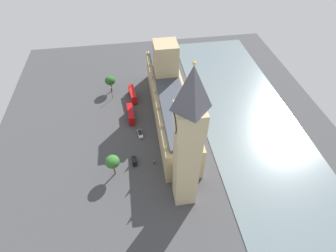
# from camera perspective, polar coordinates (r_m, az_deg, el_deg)

# --- Properties ---
(ground_plane) EXTENTS (145.54, 145.54, 0.00)m
(ground_plane) POSITION_cam_1_polar(r_m,az_deg,el_deg) (119.41, -0.55, 1.73)
(ground_plane) COLOR #424244
(river_thames) EXTENTS (42.14, 130.98, 0.25)m
(river_thames) POSITION_cam_1_polar(r_m,az_deg,el_deg) (128.35, 15.91, 3.42)
(river_thames) COLOR slate
(river_thames) RESTS_ON ground
(parliament_building) EXTENTS (13.74, 67.58, 30.11)m
(parliament_building) POSITION_cam_1_polar(r_m,az_deg,el_deg) (115.03, 0.26, 5.85)
(parliament_building) COLOR tan
(parliament_building) RESTS_ON ground
(clock_tower) EXTENTS (7.80, 7.80, 53.18)m
(clock_tower) POSITION_cam_1_polar(r_m,az_deg,el_deg) (72.60, 4.27, -3.84)
(clock_tower) COLOR tan
(clock_tower) RESTS_ON ground
(double_decker_bus_trailing) EXTENTS (3.70, 10.72, 4.75)m
(double_decker_bus_trailing) POSITION_cam_1_polar(r_m,az_deg,el_deg) (129.36, -7.65, 6.82)
(double_decker_bus_trailing) COLOR red
(double_decker_bus_trailing) RESTS_ON ground
(double_decker_bus_near_tower) EXTENTS (3.03, 10.60, 4.75)m
(double_decker_bus_near_tower) POSITION_cam_1_polar(r_m,az_deg,el_deg) (118.66, -8.03, 2.58)
(double_decker_bus_near_tower) COLOR #B20C0F
(double_decker_bus_near_tower) RESTS_ON ground
(car_white_far_end) EXTENTS (2.38, 4.92, 1.74)m
(car_white_far_end) POSITION_cam_1_polar(r_m,az_deg,el_deg) (112.09, -6.06, -1.60)
(car_white_far_end) COLOR silver
(car_white_far_end) RESTS_ON ground
(car_black_by_river_gate) EXTENTS (2.03, 4.57, 1.74)m
(car_black_by_river_gate) POSITION_cam_1_polar(r_m,az_deg,el_deg) (102.94, -7.27, -7.49)
(car_black_by_river_gate) COLOR black
(car_black_by_river_gate) RESTS_ON ground
(pedestrian_opposite_hall) EXTENTS (0.54, 0.63, 1.64)m
(pedestrian_opposite_hall) POSITION_cam_1_polar(r_m,az_deg,el_deg) (102.08, -3.00, -7.81)
(pedestrian_opposite_hall) COLOR #336B60
(pedestrian_opposite_hall) RESTS_ON ground
(pedestrian_midblock) EXTENTS (0.64, 0.65, 1.55)m
(pedestrian_midblock) POSITION_cam_1_polar(r_m,az_deg,el_deg) (101.88, -3.04, -8.00)
(pedestrian_midblock) COLOR navy
(pedestrian_midblock) RESTS_ON ground
(plane_tree_leading) EXTENTS (5.02, 5.02, 8.38)m
(plane_tree_leading) POSITION_cam_1_polar(r_m,az_deg,el_deg) (134.04, -12.39, 9.55)
(plane_tree_leading) COLOR brown
(plane_tree_leading) RESTS_ON ground
(plane_tree_under_trees) EXTENTS (5.18, 5.18, 9.54)m
(plane_tree_under_trees) POSITION_cam_1_polar(r_m,az_deg,el_deg) (95.91, -11.92, -7.56)
(plane_tree_under_trees) COLOR brown
(plane_tree_under_trees) RESTS_ON ground
(street_lamp_corner) EXTENTS (0.56, 0.56, 6.46)m
(street_lamp_corner) POSITION_cam_1_polar(r_m,az_deg,el_deg) (130.15, -12.14, 7.44)
(street_lamp_corner) COLOR black
(street_lamp_corner) RESTS_ON ground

